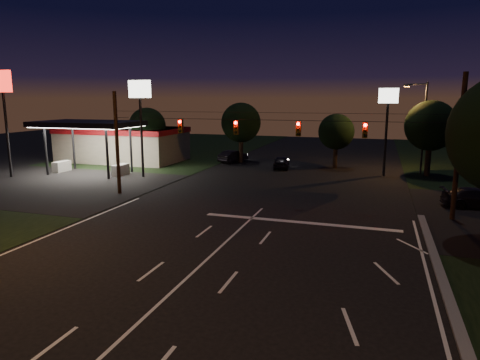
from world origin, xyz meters
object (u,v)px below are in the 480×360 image
at_px(utility_pole_right, 452,220).
at_px(car_oncoming_a, 281,162).
at_px(car_cross, 478,198).
at_px(car_oncoming_b, 233,156).

xyz_separation_m(utility_pole_right, car_oncoming_a, (-14.50, 16.15, 0.67)).
distance_m(car_oncoming_a, car_cross, 20.75).
xyz_separation_m(car_oncoming_b, car_cross, (23.11, -15.38, -0.01)).
bearing_deg(car_oncoming_a, car_oncoming_b, -32.83).
bearing_deg(car_cross, car_oncoming_b, 50.09).
bearing_deg(car_oncoming_b, car_cross, 164.89).
bearing_deg(utility_pole_right, car_cross, 60.42).
bearing_deg(car_oncoming_a, utility_pole_right, 123.47).
distance_m(car_oncoming_a, car_oncoming_b, 7.14).
bearing_deg(utility_pole_right, car_oncoming_b, 137.72).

